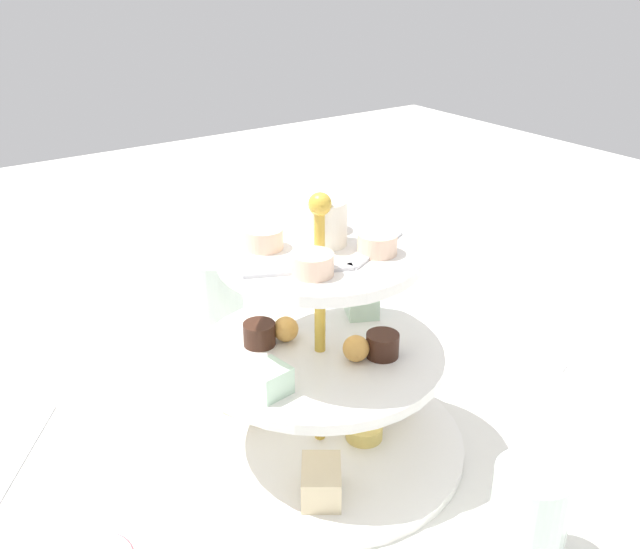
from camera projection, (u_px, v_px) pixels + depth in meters
The scene contains 6 objects.
ground_plane at pixel (320, 445), 0.69m from camera, with size 2.40×2.40×0.00m, color silver.
tiered_serving_stand at pixel (321, 371), 0.66m from camera, with size 0.28×0.28×0.26m.
water_glass_tall_right at pixel (217, 301), 0.86m from camera, with size 0.07×0.07×0.11m, color silver.
butter_knife_left at pixel (497, 345), 0.87m from camera, with size 0.17×0.01×0.00m, color silver.
butter_knife_right at pixel (18, 458), 0.67m from camera, with size 0.17×0.01×0.00m, color silver.
water_glass_mid_back at pixel (528, 517), 0.55m from camera, with size 0.06×0.06×0.09m, color silver.
Camera 1 is at (-0.32, -0.46, 0.44)m, focal length 39.64 mm.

